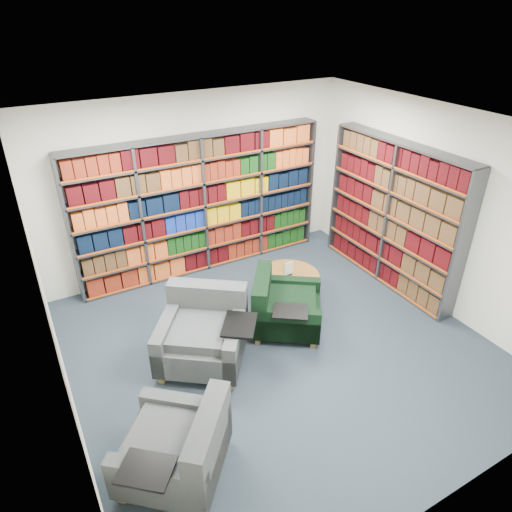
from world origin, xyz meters
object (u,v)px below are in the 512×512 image
chair_teal_front (182,450)px  chair_green_right (281,308)px  coffee_table (288,280)px  chair_teal_left (204,333)px

chair_teal_front → chair_green_right: bearing=36.2°
chair_teal_front → coffee_table: bearing=39.0°
chair_teal_left → chair_teal_front: 1.64m
chair_teal_left → chair_green_right: (1.13, 0.03, -0.04)m
coffee_table → chair_teal_left: bearing=-161.1°
chair_teal_left → coffee_table: size_ratio=1.51×
chair_green_right → chair_teal_front: chair_teal_front is taller
chair_teal_front → coffee_table: 3.10m
chair_green_right → coffee_table: 0.68m
chair_green_right → coffee_table: chair_green_right is taller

